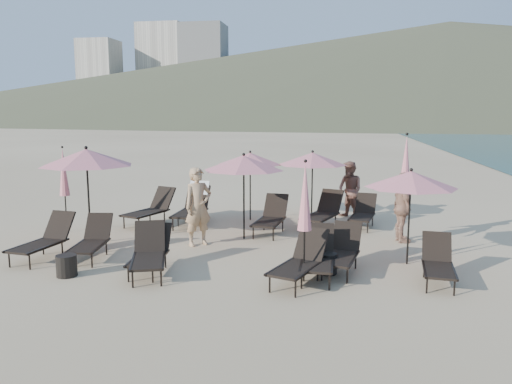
% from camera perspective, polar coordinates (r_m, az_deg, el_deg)
% --- Properties ---
extents(ground, '(800.00, 800.00, 0.00)m').
position_cam_1_polar(ground, '(10.01, 1.06, -9.45)').
color(ground, '#D6BA8C').
rests_on(ground, ground).
extents(volcanic_headland, '(690.00, 690.00, 55.00)m').
position_cam_1_polar(volcanic_headland, '(320.60, 23.00, 12.43)').
color(volcanic_headland, brown).
rests_on(volcanic_headland, ground).
extents(hotel_skyline, '(109.00, 82.00, 55.00)m').
position_cam_1_polar(hotel_skyline, '(297.01, -9.06, 12.90)').
color(hotel_skyline, beige).
rests_on(hotel_skyline, ground).
extents(lounger_0, '(0.82, 1.70, 0.94)m').
position_cam_1_polar(lounger_0, '(11.93, -23.05, -4.96)').
color(lounger_0, black).
rests_on(lounger_0, ground).
extents(lounger_1, '(0.81, 1.61, 0.89)m').
position_cam_1_polar(lounger_1, '(11.62, -18.27, -5.18)').
color(lounger_1, black).
rests_on(lounger_1, ground).
extents(lounger_2, '(1.12, 1.75, 0.94)m').
position_cam_1_polar(lounger_2, '(10.16, -12.17, -6.78)').
color(lounger_2, black).
rests_on(lounger_2, ground).
extents(lounger_3, '(1.11, 1.72, 0.93)m').
position_cam_1_polar(lounger_3, '(9.49, 5.08, -7.79)').
color(lounger_3, black).
rests_on(lounger_3, ground).
extents(lounger_4, '(0.63, 1.61, 0.92)m').
position_cam_1_polar(lounger_4, '(9.88, 7.05, -7.15)').
color(lounger_4, black).
rests_on(lounger_4, ground).
extents(lounger_5, '(0.70, 1.51, 0.84)m').
position_cam_1_polar(lounger_5, '(10.09, 20.10, -7.53)').
color(lounger_5, black).
rests_on(lounger_5, ground).
extents(lounger_6, '(1.19, 1.86, 1.00)m').
position_cam_1_polar(lounger_6, '(14.68, -11.94, -1.81)').
color(lounger_6, black).
rests_on(lounger_6, ground).
extents(lounger_7, '(0.58, 1.49, 0.85)m').
position_cam_1_polar(lounger_7, '(14.84, -7.23, -1.84)').
color(lounger_7, black).
rests_on(lounger_7, ground).
extents(lounger_8, '(0.71, 1.88, 1.17)m').
position_cam_1_polar(lounger_8, '(14.48, -7.20, -1.48)').
color(lounger_8, black).
rests_on(lounger_8, ground).
extents(lounger_9, '(0.82, 1.73, 0.96)m').
position_cam_1_polar(lounger_9, '(13.29, 1.72, -2.82)').
color(lounger_9, black).
rests_on(lounger_9, ground).
extents(lounger_10, '(1.20, 1.85, 0.99)m').
position_cam_1_polar(lounger_10, '(14.03, 7.68, -2.21)').
color(lounger_10, black).
rests_on(lounger_10, ground).
extents(lounger_11, '(0.86, 1.60, 0.87)m').
position_cam_1_polar(lounger_11, '(14.33, 12.14, -2.32)').
color(lounger_11, black).
rests_on(lounger_11, ground).
extents(lounger_12, '(0.86, 1.64, 0.90)m').
position_cam_1_polar(lounger_12, '(10.28, 9.80, -6.65)').
color(lounger_12, black).
rests_on(lounger_12, ground).
extents(lounger_13, '(0.70, 1.55, 0.86)m').
position_cam_1_polar(lounger_13, '(10.37, -11.94, -6.67)').
color(lounger_13, black).
rests_on(lounger_13, ground).
extents(umbrella_open_0, '(2.23, 2.23, 2.40)m').
position_cam_1_polar(umbrella_open_0, '(12.65, -18.81, 3.76)').
color(umbrella_open_0, black).
rests_on(umbrella_open_0, ground).
extents(umbrella_open_1, '(2.04, 2.04, 2.19)m').
position_cam_1_polar(umbrella_open_1, '(12.46, -1.41, 3.33)').
color(umbrella_open_1, black).
rests_on(umbrella_open_1, ground).
extents(umbrella_open_2, '(1.91, 1.91, 2.05)m').
position_cam_1_polar(umbrella_open_2, '(10.81, 17.28, 1.38)').
color(umbrella_open_2, black).
rests_on(umbrella_open_2, ground).
extents(umbrella_open_3, '(1.94, 1.94, 2.08)m').
position_cam_1_polar(umbrella_open_3, '(14.74, -0.67, 3.82)').
color(umbrella_open_3, black).
rests_on(umbrella_open_3, ground).
extents(umbrella_open_4, '(1.97, 1.97, 2.12)m').
position_cam_1_polar(umbrella_open_4, '(14.46, 6.48, 3.80)').
color(umbrella_open_4, black).
rests_on(umbrella_open_4, ground).
extents(umbrella_closed_0, '(0.27, 0.27, 2.33)m').
position_cam_1_polar(umbrella_closed_0, '(9.30, 5.62, -0.62)').
color(umbrella_closed_0, black).
rests_on(umbrella_closed_0, ground).
extents(umbrella_closed_1, '(0.32, 0.32, 2.70)m').
position_cam_1_polar(umbrella_closed_1, '(12.88, 16.72, 2.86)').
color(umbrella_closed_1, black).
rests_on(umbrella_closed_1, ground).
extents(umbrella_closed_2, '(0.27, 0.27, 2.32)m').
position_cam_1_polar(umbrella_closed_2, '(14.20, -21.13, 2.09)').
color(umbrella_closed_2, black).
rests_on(umbrella_closed_2, ground).
extents(side_table_0, '(0.40, 0.40, 0.43)m').
position_cam_1_polar(side_table_0, '(10.55, -20.84, -7.87)').
color(side_table_0, black).
rests_on(side_table_0, ground).
extents(side_table_1, '(0.38, 0.38, 0.41)m').
position_cam_1_polar(side_table_1, '(10.14, 8.18, -8.07)').
color(side_table_1, black).
rests_on(side_table_1, ground).
extents(beachgoer_a, '(0.82, 0.80, 1.90)m').
position_cam_1_polar(beachgoer_a, '(12.07, -6.62, -1.67)').
color(beachgoer_a, tan).
rests_on(beachgoer_a, ground).
extents(beachgoer_b, '(1.06, 1.07, 1.74)m').
position_cam_1_polar(beachgoer_b, '(15.33, 10.66, 0.21)').
color(beachgoer_b, '#8C5A48').
rests_on(beachgoer_b, ground).
extents(beachgoer_c, '(0.62, 1.09, 1.74)m').
position_cam_1_polar(beachgoer_c, '(12.81, 16.39, -1.71)').
color(beachgoer_c, '#AB7C61').
rests_on(beachgoer_c, ground).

